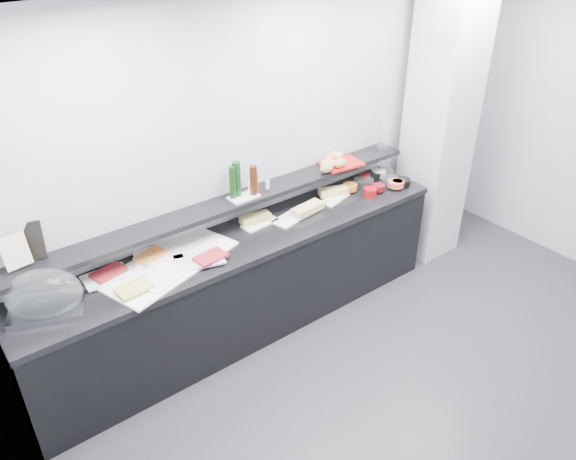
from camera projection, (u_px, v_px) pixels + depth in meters
ground at (460, 411)px, 4.04m from camera, size 5.00×5.00×0.00m
back_wall at (290, 151)px, 4.69m from camera, size 5.00×0.02×2.70m
ceiling at (551, 17)px, 2.64m from camera, size 5.00×5.00×0.00m
column at (440, 124)px, 5.24m from camera, size 0.50×0.50×2.70m
buffet_cabinet at (245, 287)px, 4.60m from camera, size 3.60×0.60×0.85m
counter_top at (243, 241)px, 4.37m from camera, size 3.62×0.62×0.05m
wall_shelf at (229, 203)px, 4.36m from camera, size 3.60×0.25×0.04m
cloche_base at (47, 308)px, 3.59m from camera, size 0.54×0.46×0.04m
cloche_dome at (44, 294)px, 3.54m from camera, size 0.56×0.48×0.34m
linen_runner at (169, 263)px, 4.05m from camera, size 1.11×0.76×0.01m
platter_meat_a at (106, 277)px, 3.88m from camera, size 0.32×0.22×0.01m
food_meat_a at (109, 272)px, 3.89m from camera, size 0.25×0.19×0.02m
platter_salmon at (158, 255)px, 4.12m from camera, size 0.40×0.32×0.01m
food_salmon at (151, 255)px, 4.07m from camera, size 0.26×0.20×0.02m
platter_cheese at (162, 281)px, 3.84m from camera, size 0.31×0.25×0.01m
food_cheese at (134, 288)px, 3.74m from camera, size 0.24×0.16×0.02m
platter_meat_b at (199, 259)px, 4.06m from camera, size 0.40×0.32×0.01m
food_meat_b at (211, 257)px, 4.06m from camera, size 0.24×0.17×0.02m
sandwich_plate_left at (260, 223)px, 4.54m from camera, size 0.32×0.16×0.01m
sandwich_food_left at (255, 218)px, 4.53m from camera, size 0.26×0.14×0.06m
tongs_left at (260, 224)px, 4.50m from camera, size 0.16×0.04×0.01m
sandwich_plate_mid at (293, 217)px, 4.63m from camera, size 0.41×0.24×0.01m
sandwich_food_mid at (308, 209)px, 4.67m from camera, size 0.30×0.15×0.06m
tongs_mid at (306, 216)px, 4.61m from camera, size 0.16×0.04×0.01m
sandwich_plate_right at (335, 199)px, 4.90m from camera, size 0.33×0.20×0.01m
sandwich_food_right at (333, 191)px, 4.94m from camera, size 0.27×0.19×0.06m
tongs_right at (324, 204)px, 4.79m from camera, size 0.15×0.07×0.01m
bowl_glass_fruit at (363, 183)px, 5.11m from camera, size 0.22×0.22×0.07m
fill_glass_fruit at (350, 187)px, 5.01m from camera, size 0.14×0.14×0.05m
bowl_black_jam at (373, 175)px, 5.24m from camera, size 0.18×0.18×0.07m
fill_black_jam at (365, 177)px, 5.19m from camera, size 0.13×0.13×0.05m
bowl_glass_cream at (384, 174)px, 5.26m from camera, size 0.23×0.23×0.07m
fill_glass_cream at (378, 173)px, 5.26m from camera, size 0.16×0.16×0.05m
bowl_red_jam at (370, 192)px, 4.95m from camera, size 0.13×0.13×0.07m
fill_red_jam at (378, 187)px, 5.00m from camera, size 0.13×0.13×0.05m
bowl_glass_salmon at (391, 182)px, 5.13m from camera, size 0.23×0.23×0.07m
fill_glass_salmon at (396, 184)px, 5.07m from camera, size 0.16×0.16×0.05m
bowl_black_fruit at (403, 182)px, 5.12m from camera, size 0.14×0.14×0.07m
fill_black_fruit at (397, 183)px, 5.07m from camera, size 0.12×0.12×0.05m
framed_print at (27, 242)px, 3.60m from camera, size 0.22×0.14×0.26m
print_art at (15, 252)px, 3.50m from camera, size 0.17×0.07×0.22m
condiment_tray at (244, 197)px, 4.40m from camera, size 0.24×0.15×0.01m
bottle_green_a at (233, 183)px, 4.31m from camera, size 0.07×0.07×0.26m
bottle_brown at (253, 180)px, 4.37m from camera, size 0.07×0.07×0.24m
bottle_green_b at (237, 179)px, 4.34m from camera, size 0.07×0.07×0.28m
bottle_hot at (256, 182)px, 4.40m from camera, size 0.05×0.05×0.18m
shaker_salt at (250, 186)px, 4.47m from camera, size 0.04×0.04×0.07m
shaker_pepper at (268, 185)px, 4.48m from camera, size 0.03×0.03×0.07m
bread_tray at (341, 164)px, 4.92m from camera, size 0.38×0.29×0.02m
bread_roll_nw at (330, 159)px, 4.90m from camera, size 0.13×0.09×0.08m
bread_roll_n at (333, 156)px, 4.94m from camera, size 0.13×0.09×0.08m
bread_roll_sw at (327, 168)px, 4.73m from camera, size 0.14×0.09×0.08m
bread_roll_s at (340, 163)px, 4.81m from camera, size 0.14×0.10×0.08m
bread_roll_midw at (328, 163)px, 4.81m from camera, size 0.16×0.13×0.08m
bread_roll_mide at (337, 156)px, 4.94m from camera, size 0.13×0.08×0.08m
carafe at (384, 135)px, 5.13m from camera, size 0.14×0.14×0.30m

